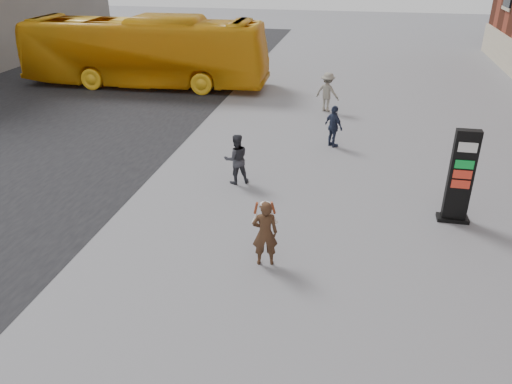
% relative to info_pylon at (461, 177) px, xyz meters
% --- Properties ---
extents(ground, '(100.00, 100.00, 0.00)m').
position_rel_info_pylon_xyz_m(ground, '(-3.88, -2.17, -1.25)').
color(ground, '#9E9EA3').
extents(info_pylon, '(0.80, 0.40, 2.50)m').
position_rel_info_pylon_xyz_m(info_pylon, '(0.00, 0.00, 0.00)').
color(info_pylon, black).
rests_on(info_pylon, ground).
extents(woman, '(0.69, 0.65, 1.58)m').
position_rel_info_pylon_xyz_m(woman, '(-4.49, -2.96, -0.44)').
color(woman, '#392017').
rests_on(woman, ground).
extents(bus, '(12.54, 3.31, 3.47)m').
position_rel_info_pylon_xyz_m(bus, '(-13.50, 11.80, 0.48)').
color(bus, gold).
rests_on(bus, road).
extents(pedestrian_a, '(0.94, 0.86, 1.55)m').
position_rel_info_pylon_xyz_m(pedestrian_a, '(-6.14, 1.13, -0.48)').
color(pedestrian_a, '#33343B').
rests_on(pedestrian_a, ground).
extents(pedestrian_b, '(1.25, 1.03, 1.69)m').
position_rel_info_pylon_xyz_m(pedestrian_b, '(-4.03, 9.14, -0.41)').
color(pedestrian_b, gray).
rests_on(pedestrian_b, ground).
extents(pedestrian_c, '(0.87, 0.89, 1.50)m').
position_rel_info_pylon_xyz_m(pedestrian_c, '(-3.47, 4.84, -0.50)').
color(pedestrian_c, '#273049').
rests_on(pedestrian_c, ground).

